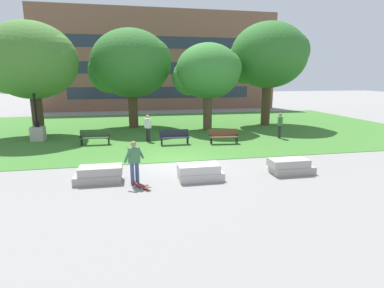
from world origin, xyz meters
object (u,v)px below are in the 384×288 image
(person_skateboarder, at_px, (134,160))
(person_bystander_far_lawn, at_px, (280,124))
(park_bench_far_left, at_px, (174,136))
(concrete_block_center, at_px, (99,174))
(park_bench_near_left, at_px, (224,135))
(park_bench_near_right, at_px, (95,136))
(lamp_post_right, at_px, (37,124))
(skateboard, at_px, (141,185))
(concrete_block_left, at_px, (200,172))
(concrete_block_right, at_px, (290,166))
(person_bystander_near_lawn, at_px, (148,126))

(person_skateboarder, distance_m, person_bystander_far_lawn, 12.08)
(person_bystander_far_lawn, bearing_deg, park_bench_far_left, -175.66)
(concrete_block_center, bearing_deg, park_bench_near_left, 39.85)
(park_bench_near_left, height_order, park_bench_near_right, same)
(person_skateboarder, bearing_deg, park_bench_far_left, 69.66)
(park_bench_near_left, distance_m, lamp_post_right, 12.07)
(person_skateboarder, xyz_separation_m, park_bench_near_left, (5.50, 6.27, -0.43))
(skateboard, relative_size, lamp_post_right, 0.17)
(concrete_block_left, xyz_separation_m, park_bench_near_right, (-4.89, 7.50, 0.23))
(person_bystander_far_lawn, bearing_deg, concrete_block_center, -149.03)
(concrete_block_right, xyz_separation_m, lamp_post_right, (-12.72, 9.42, 0.80))
(concrete_block_center, xyz_separation_m, park_bench_near_left, (6.88, 5.74, 0.23))
(skateboard, xyz_separation_m, park_bench_near_right, (-2.51, 7.97, 0.45))
(park_bench_near_left, bearing_deg, concrete_block_right, -79.85)
(skateboard, xyz_separation_m, park_bench_far_left, (2.26, 7.06, 0.45))
(park_bench_far_left, xyz_separation_m, person_bystander_near_lawn, (-1.54, 1.27, 0.44))
(park_bench_near_right, relative_size, person_bystander_near_lawn, 1.05)
(concrete_block_right, relative_size, skateboard, 2.03)
(person_bystander_near_lawn, bearing_deg, concrete_block_left, -78.07)
(concrete_block_right, xyz_separation_m, person_bystander_near_lawn, (-5.68, 7.81, 0.68))
(park_bench_near_right, distance_m, park_bench_far_left, 4.86)
(concrete_block_right, distance_m, park_bench_near_left, 6.28)
(concrete_block_center, distance_m, park_bench_far_left, 7.22)
(person_bystander_near_lawn, bearing_deg, concrete_block_center, -107.37)
(lamp_post_right, height_order, person_bystander_near_lawn, lamp_post_right)
(park_bench_near_right, height_order, park_bench_far_left, same)
(concrete_block_center, distance_m, concrete_block_right, 8.00)
(person_bystander_near_lawn, bearing_deg, person_skateboarder, -96.64)
(concrete_block_left, relative_size, person_bystander_near_lawn, 1.06)
(person_bystander_near_lawn, bearing_deg, lamp_post_right, 167.15)
(concrete_block_left, bearing_deg, person_bystander_near_lawn, 101.93)
(concrete_block_left, relative_size, park_bench_far_left, 1.01)
(park_bench_near_left, xyz_separation_m, park_bench_far_left, (-3.04, 0.37, 0.00))
(park_bench_near_right, xyz_separation_m, person_bystander_near_lawn, (3.23, 0.36, 0.44))
(skateboard, height_order, person_bystander_far_lawn, person_bystander_far_lawn)
(park_bench_far_left, xyz_separation_m, lamp_post_right, (-8.57, 2.87, 0.57))
(concrete_block_right, relative_size, person_bystander_near_lawn, 1.12)
(skateboard, bearing_deg, person_bystander_far_lawn, 38.66)
(concrete_block_center, relative_size, person_skateboarder, 1.09)
(concrete_block_left, height_order, skateboard, concrete_block_left)
(skateboard, height_order, park_bench_near_right, park_bench_near_right)
(concrete_block_center, height_order, concrete_block_right, same)
(park_bench_near_left, bearing_deg, person_bystander_near_lawn, 160.38)
(person_skateboarder, bearing_deg, park_bench_near_right, 107.05)
(person_bystander_near_lawn, bearing_deg, park_bench_near_left, -19.62)
(concrete_block_left, bearing_deg, concrete_block_right, 0.60)
(concrete_block_left, bearing_deg, skateboard, -168.81)
(skateboard, distance_m, park_bench_near_right, 8.37)
(concrete_block_right, relative_size, person_skateboarder, 1.12)
(park_bench_near_left, xyz_separation_m, lamp_post_right, (-11.61, 3.24, 0.57))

